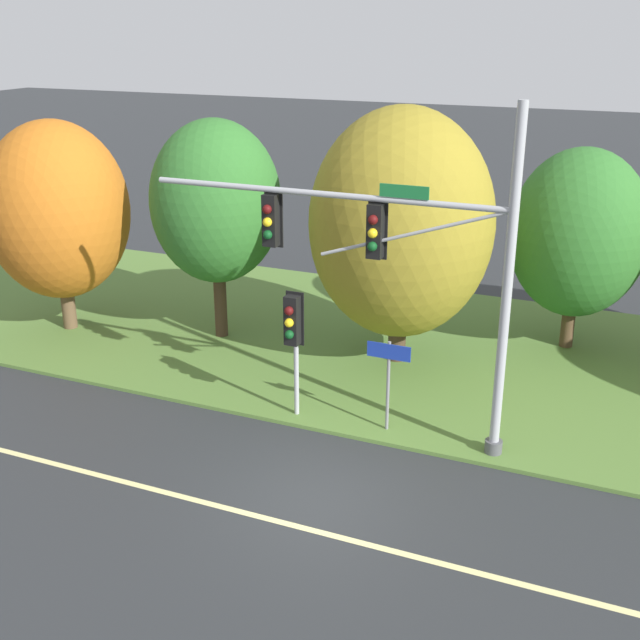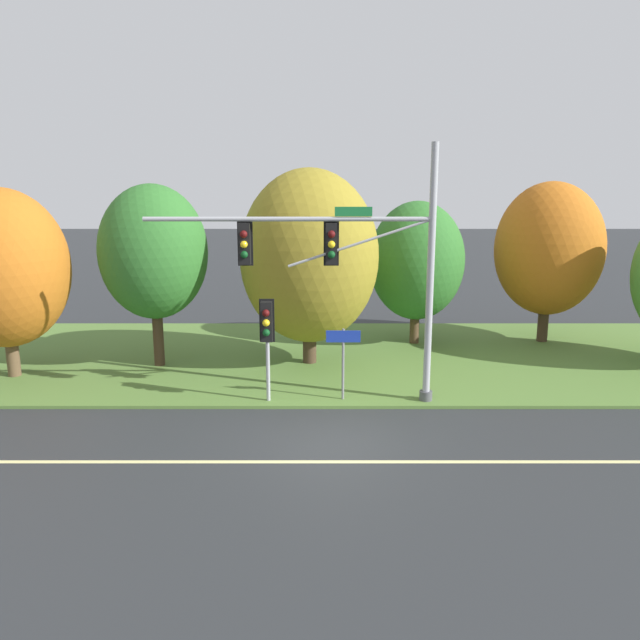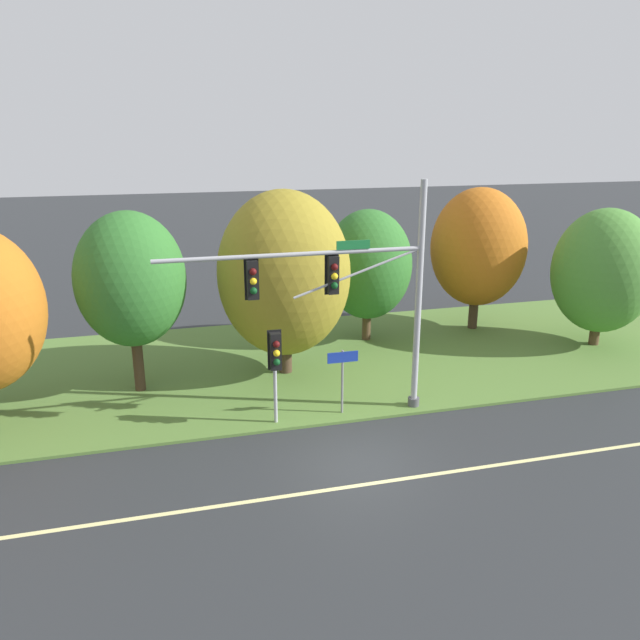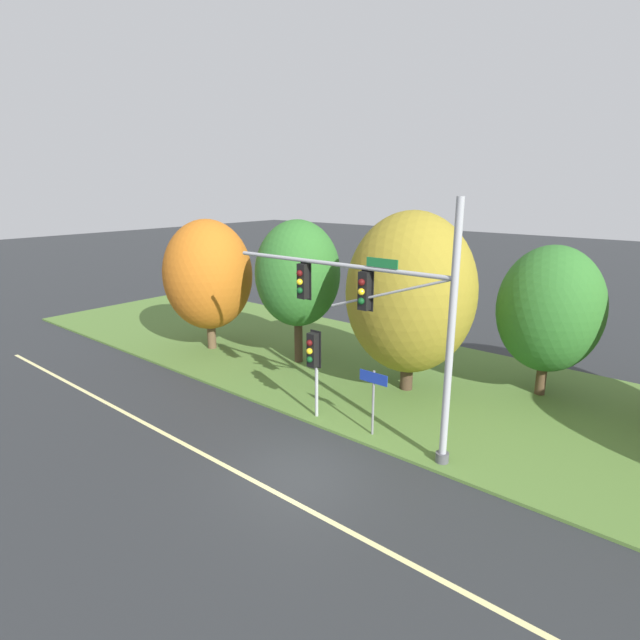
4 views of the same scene
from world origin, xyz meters
TOP-DOWN VIEW (x-y plane):
  - ground_plane at (0.00, 0.00)m, footprint 160.00×160.00m
  - lane_stripe at (0.00, -1.20)m, footprint 36.00×0.16m
  - grass_verge at (0.00, 8.25)m, footprint 48.00×11.50m
  - traffic_signal_mast at (0.72, 3.04)m, footprint 8.74×0.49m
  - pedestrian_signal_near_kerb at (-1.88, 2.85)m, footprint 0.46×0.55m
  - route_sign_post at (0.45, 3.13)m, footprint 1.06×0.08m
  - tree_nearest_road at (-11.09, 5.61)m, footprint 4.37×4.37m
  - tree_left_of_mast at (-6.28, 6.93)m, footprint 3.89×3.89m
  - tree_behind_signpost at (-0.66, 7.30)m, footprint 5.10×5.10m
  - tree_mid_verge at (3.75, 10.26)m, footprint 3.93×3.93m

SIDE VIEW (x-z plane):
  - ground_plane at x=0.00m, z-range 0.00..0.00m
  - lane_stripe at x=0.00m, z-range 0.00..0.01m
  - grass_verge at x=0.00m, z-range 0.00..0.10m
  - route_sign_post at x=0.45m, z-range 0.50..2.78m
  - pedestrian_signal_near_kerb at x=-1.88m, z-range 0.84..4.09m
  - tree_mid_verge at x=3.75m, z-range 0.61..6.58m
  - tree_nearest_road at x=-11.09m, z-range 0.63..7.18m
  - tree_behind_signpost at x=-0.66m, z-range 0.51..7.73m
  - tree_left_of_mast at x=-6.28m, z-range 0.98..7.64m
  - traffic_signal_mast at x=0.72m, z-range 0.61..8.43m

